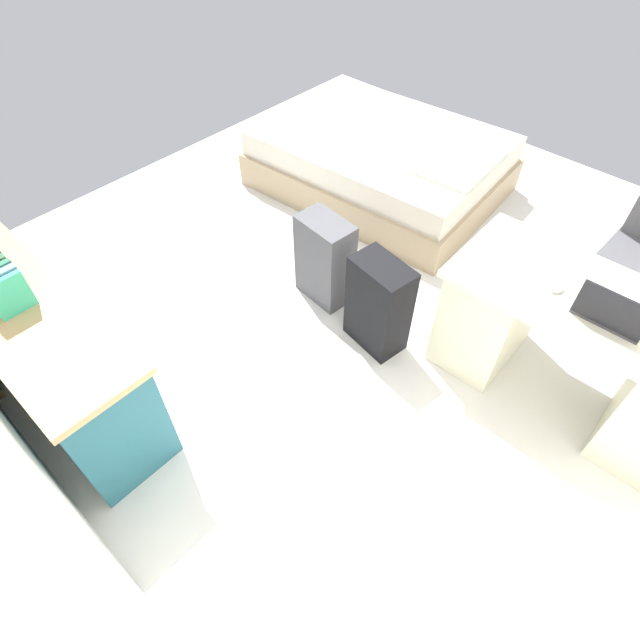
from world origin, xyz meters
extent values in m
plane|color=silver|center=(0.00, 0.00, 0.00)|extent=(5.33, 5.33, 0.00)
cube|color=beige|center=(-1.13, -0.17, 0.71)|extent=(1.46, 0.70, 0.04)
cube|color=beige|center=(-0.64, -0.16, 0.35)|extent=(0.41, 0.60, 0.69)
cylinder|color=black|center=(-1.14, -0.97, 0.02)|extent=(0.52, 0.52, 0.04)
cylinder|color=black|center=(-1.14, -0.97, 0.21)|extent=(0.06, 0.06, 0.42)
cube|color=#235B6B|center=(1.03, 1.75, 0.35)|extent=(1.76, 0.44, 0.69)
cube|color=tan|center=(1.03, 1.75, 0.71)|extent=(1.80, 0.48, 0.04)
cube|color=#1E4E5B|center=(0.63, 1.52, 0.19)|extent=(0.67, 0.01, 0.24)
cube|color=#1E4E5B|center=(1.43, 1.52, 0.19)|extent=(0.67, 0.01, 0.24)
cube|color=tan|center=(0.93, -1.13, 0.14)|extent=(2.00, 1.54, 0.28)
cube|color=silver|center=(0.93, -1.13, 0.38)|extent=(1.94, 1.48, 0.20)
cube|color=white|center=(0.26, -1.18, 0.53)|extent=(0.53, 0.72, 0.10)
cube|color=black|center=(-0.12, 0.23, 0.31)|extent=(0.39, 0.27, 0.62)
cube|color=#4C4C51|center=(0.39, 0.15, 0.30)|extent=(0.38, 0.26, 0.61)
cube|color=#333338|center=(-1.18, -0.12, 0.74)|extent=(0.32, 0.23, 0.02)
cube|color=black|center=(-1.18, -0.01, 0.84)|extent=(0.31, 0.02, 0.19)
ellipsoid|color=white|center=(-0.92, -0.11, 0.74)|extent=(0.06, 0.10, 0.03)
cube|color=#37B28A|center=(0.87, 1.75, 0.83)|extent=(0.03, 0.17, 0.20)
cube|color=#6182AD|center=(0.91, 1.75, 0.84)|extent=(0.04, 0.17, 0.21)
cube|color=#2B694F|center=(0.95, 1.75, 0.84)|extent=(0.03, 0.17, 0.22)
cube|color=brown|center=(0.99, 1.75, 0.83)|extent=(0.03, 0.17, 0.19)
camera|label=1|loc=(-1.26, 1.98, 2.47)|focal=28.31mm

